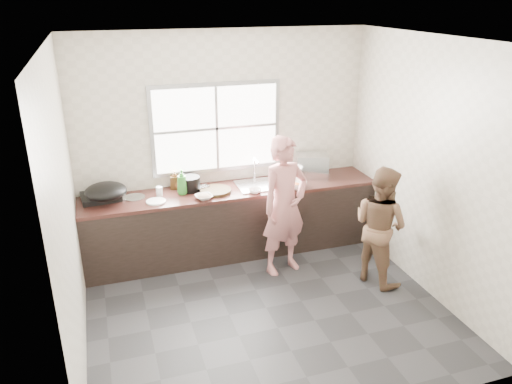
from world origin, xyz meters
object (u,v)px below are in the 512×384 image
object	(u,v)px
black_pot	(190,184)
person_side	(380,225)
bowl_crabs	(295,185)
glass_jar	(159,191)
bottle_brown_short	(180,183)
dish_rack	(312,165)
bowl_held	(255,190)
bottle_green	(182,182)
bowl_mince	(204,197)
wok	(106,191)
cutting_board	(216,191)
woman	(284,210)
pot_lid_left	(116,198)
pot_lid_right	(135,197)
plate_food	(156,201)
burner	(101,195)
bottle_brown_tall	(175,180)

from	to	relation	value
black_pot	person_side	bearing A→B (deg)	-33.24
bowl_crabs	glass_jar	xyz separation A→B (m)	(-1.61, 0.26, 0.02)
bottle_brown_short	glass_jar	bearing A→B (deg)	-153.00
glass_jar	dish_rack	bearing A→B (deg)	1.62
bowl_held	bottle_green	xyz separation A→B (m)	(-0.83, 0.23, 0.13)
bowl_mince	wok	size ratio (longest dim) A/B	0.42
cutting_board	bowl_crabs	size ratio (longest dim) A/B	1.68
woman	bottle_green	distance (m)	1.25
pot_lid_left	pot_lid_right	xyz separation A→B (m)	(0.20, -0.04, -0.00)
cutting_board	plate_food	bearing A→B (deg)	-173.12
pot_lid_left	burner	bearing A→B (deg)	158.31
dish_rack	pot_lid_right	world-z (taller)	dish_rack
plate_food	glass_jar	bearing A→B (deg)	70.28
dish_rack	pot_lid_right	bearing A→B (deg)	-161.57
bowl_crabs	pot_lid_left	xyz separation A→B (m)	(-2.10, 0.33, -0.03)
woman	bowl_held	size ratio (longest dim) A/B	8.07
woman	pot_lid_right	bearing A→B (deg)	141.37
bowl_mince	pot_lid_left	size ratio (longest dim) A/B	0.77
bowl_crabs	burner	size ratio (longest dim) A/B	0.51
bottle_brown_short	bottle_brown_tall	bearing A→B (deg)	140.12
wok	pot_lid_right	bearing A→B (deg)	13.80
cutting_board	bowl_mince	size ratio (longest dim) A/B	1.88
bowl_crabs	bottle_brown_tall	world-z (taller)	bottle_brown_tall
wok	pot_lid_right	size ratio (longest dim) A/B	1.95
bottle_brown_tall	black_pot	bearing A→B (deg)	-39.24
bottle_brown_tall	burner	distance (m)	0.88
bowl_mince	burner	distance (m)	1.20
bottle_brown_short	wok	distance (m)	0.89
pot_lid_left	bottle_brown_tall	bearing A→B (deg)	9.01
woman	black_pot	bearing A→B (deg)	127.68
black_pot	plate_food	xyz separation A→B (m)	(-0.44, -0.23, -0.08)
plate_food	burner	distance (m)	0.67
woman	burner	xyz separation A→B (m)	(-1.98, 0.79, 0.13)
bowl_mince	bowl_held	xyz separation A→B (m)	(0.62, 0.00, 0.01)
black_pot	wok	world-z (taller)	wok
bottle_brown_tall	bottle_green	bearing A→B (deg)	-76.11
woman	bowl_held	world-z (taller)	woman
glass_jar	pot_lid_left	world-z (taller)	glass_jar
plate_food	bottle_brown_tall	size ratio (longest dim) A/B	1.03
plate_food	black_pot	bearing A→B (deg)	27.93
bottle_brown_tall	dish_rack	bearing A→B (deg)	-4.15
person_side	burner	distance (m)	3.20
bowl_crabs	bottle_brown_tall	xyz separation A→B (m)	(-1.39, 0.44, 0.07)
bowl_held	pot_lid_right	size ratio (longest dim) A/B	0.79
plate_food	glass_jar	size ratio (longest dim) A/B	2.01
bowl_mince	bottle_brown_short	size ratio (longest dim) A/B	1.27
bottle_green	wok	world-z (taller)	bottle_green
bottle_brown_short	cutting_board	bearing A→B (deg)	-31.15
woman	pot_lid_left	world-z (taller)	woman
bottle_green	dish_rack	distance (m)	1.70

